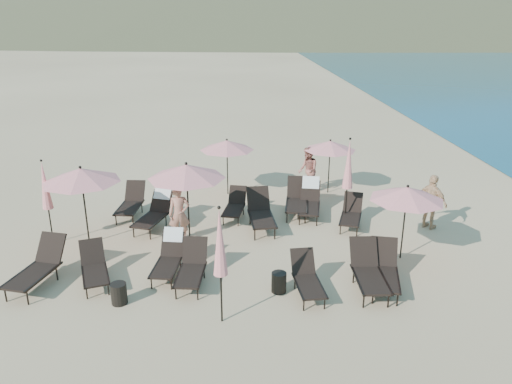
{
  "coord_description": "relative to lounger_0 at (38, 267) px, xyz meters",
  "views": [
    {
      "loc": [
        -1.06,
        -10.56,
        6.18
      ],
      "look_at": [
        -0.33,
        3.5,
        1.1
      ],
      "focal_mm": 35.0,
      "sensor_mm": 36.0,
      "label": 1
    }
  ],
  "objects": [
    {
      "name": "umbrella_open_0",
      "position": [
        0.57,
        2.29,
        1.54
      ],
      "size": [
        2.13,
        2.13,
        2.29
      ],
      "color": "black",
      "rests_on": "ground"
    },
    {
      "name": "lounger_12",
      "position": [
        6.75,
        4.21,
        -0.0
      ],
      "size": [
        0.94,
        1.88,
        1.03
      ],
      "rotation": [
        0.0,
        0.0,
        -0.15
      ],
      "color": "black",
      "rests_on": "ground"
    },
    {
      "name": "beachgoer_b",
      "position": [
        7.39,
        6.14,
        0.36
      ],
      "size": [
        0.71,
        0.88,
        1.69
      ],
      "primitive_type": "imported",
      "rotation": [
        0.0,
        0.0,
        -1.48
      ],
      "color": "#A96457",
      "rests_on": "ground"
    },
    {
      "name": "lounger_5",
      "position": [
        7.82,
        -0.58,
        -0.01
      ],
      "size": [
        0.72,
        1.77,
        1.01
      ],
      "rotation": [
        0.0,
        0.0,
        -0.03
      ],
      "color": "black",
      "rests_on": "ground"
    },
    {
      "name": "beachgoer_a",
      "position": [
        3.16,
        2.29,
        0.34
      ],
      "size": [
        0.65,
        0.48,
        1.65
      ],
      "primitive_type": "imported",
      "rotation": [
        0.0,
        0.0,
        0.14
      ],
      "color": "#AC715D",
      "rests_on": "ground"
    },
    {
      "name": "lounger_6",
      "position": [
        1.41,
        4.28,
        -0.03
      ],
      "size": [
        0.81,
        1.73,
        0.96
      ],
      "rotation": [
        0.0,
        0.0,
        -0.1
      ],
      "color": "black",
      "rests_on": "ground"
    },
    {
      "name": "umbrella_closed_2",
      "position": [
        -0.45,
        2.32,
        1.24
      ],
      "size": [
        0.29,
        0.29,
        2.48
      ],
      "color": "black",
      "rests_on": "ground"
    },
    {
      "name": "lounger_3",
      "position": [
        6.35,
        -0.73,
        -0.08
      ],
      "size": [
        0.7,
        1.54,
        0.86
      ],
      "rotation": [
        0.0,
        0.0,
        0.09
      ],
      "color": "black",
      "rests_on": "ground"
    },
    {
      "name": "side_table_1",
      "position": [
        5.71,
        -0.62,
        -0.24
      ],
      "size": [
        0.35,
        0.35,
        0.49
      ],
      "primitive_type": "cylinder",
      "color": "black",
      "rests_on": "ground"
    },
    {
      "name": "umbrella_open_4",
      "position": [
        8.14,
        6.11,
        1.27
      ],
      "size": [
        1.85,
        1.85,
        1.99
      ],
      "color": "black",
      "rests_on": "ground"
    },
    {
      "name": "lounger_10",
      "position": [
        7.15,
        4.06,
        0.04
      ],
      "size": [
        0.96,
        1.83,
        1.09
      ],
      "rotation": [
        0.0,
        0.0,
        -0.2
      ],
      "color": "black",
      "rests_on": "ground"
    },
    {
      "name": "lounger_8",
      "position": [
        4.74,
        3.97,
        -0.08
      ],
      "size": [
        0.85,
        1.57,
        0.86
      ],
      "rotation": [
        0.0,
        0.0,
        -0.2
      ],
      "color": "black",
      "rests_on": "ground"
    },
    {
      "name": "ground",
      "position": [
        5.71,
        -0.25,
        -0.48
      ],
      "size": [
        800.0,
        800.0,
        0.0
      ],
      "primitive_type": "plane",
      "color": "#D6BA8C",
      "rests_on": "ground"
    },
    {
      "name": "umbrella_closed_1",
      "position": [
        8.14,
        3.27,
        1.42
      ],
      "size": [
        0.32,
        0.32,
        2.74
      ],
      "color": "black",
      "rests_on": "ground"
    },
    {
      "name": "umbrella_open_1",
      "position": [
        3.41,
        2.34,
        1.58
      ],
      "size": [
        2.17,
        2.17,
        2.33
      ],
      "color": "black",
      "rests_on": "ground"
    },
    {
      "name": "side_table_0",
      "position": [
        2.08,
        -0.93,
        -0.24
      ],
      "size": [
        0.36,
        0.36,
        0.49
      ],
      "primitive_type": "cylinder",
      "color": "black",
      "rests_on": "ground"
    },
    {
      "name": "lounger_4",
      "position": [
        8.22,
        -0.53,
        -0.02
      ],
      "size": [
        1.03,
        1.81,
        0.98
      ],
      "rotation": [
        0.0,
        0.0,
        -0.24
      ],
      "color": "black",
      "rests_on": "ground"
    },
    {
      "name": "lounger_7",
      "position": [
        2.31,
        3.35,
        0.04
      ],
      "size": [
        1.15,
        1.85,
        1.09
      ],
      "rotation": [
        0.0,
        0.0,
        -0.33
      ],
      "color": "black",
      "rests_on": "ground"
    },
    {
      "name": "lounger_11",
      "position": [
        8.28,
        3.09,
        -0.07
      ],
      "size": [
        1.03,
        1.64,
        0.88
      ],
      "rotation": [
        0.0,
        0.0,
        -0.32
      ],
      "color": "black",
      "rests_on": "ground"
    },
    {
      "name": "lounger_1",
      "position": [
        1.31,
        0.04,
        -0.07
      ],
      "size": [
        1.03,
        1.63,
        0.88
      ],
      "rotation": [
        0.0,
        0.0,
        0.31
      ],
      "color": "black",
      "rests_on": "ground"
    },
    {
      "name": "umbrella_open_3",
      "position": [
        4.51,
        6.15,
        1.32
      ],
      "size": [
        1.9,
        1.9,
        2.05
      ],
      "color": "black",
      "rests_on": "ground"
    },
    {
      "name": "lounger_0",
      "position": [
        0.0,
        0.0,
        0.0
      ],
      "size": [
        1.14,
        1.92,
        1.03
      ],
      "rotation": [
        0.0,
        0.0,
        -0.27
      ],
      "color": "black",
      "rests_on": "ground"
    },
    {
      "name": "beachgoer_c",
      "position": [
        10.61,
        2.79,
        0.36
      ],
      "size": [
        0.93,
        1.04,
        1.69
      ],
      "primitive_type": "imported",
      "rotation": [
        0.0,
        0.0,
        2.22
      ],
      "color": "tan",
      "rests_on": "ground"
    },
    {
      "name": "umbrella_closed_0",
      "position": [
        4.39,
        -1.75,
        1.35
      ],
      "size": [
        0.31,
        0.31,
        2.63
      ],
      "color": "black",
      "rests_on": "ground"
    },
    {
      "name": "lounger_9",
      "position": [
        5.51,
        3.09,
        0.01
      ],
      "size": [
        0.84,
        1.9,
        1.07
      ],
      "rotation": [
        0.0,
        0.0,
        0.08
      ],
      "color": "black",
      "rests_on": "ground"
    },
    {
      "name": "umbrella_open_2",
      "position": [
        9.11,
        0.91,
        1.34
      ],
      "size": [
        1.92,
        1.92,
        2.07
      ],
      "color": "black",
      "rests_on": "ground"
    },
    {
      "name": "lounger_13",
      "position": [
        3.66,
        -0.11,
        -0.05
      ],
      "size": [
        0.77,
        1.65,
        0.92
      ],
      "rotation": [
        0.0,
        0.0,
        -0.1
      ],
      "color": "black",
      "rests_on": "ground"
    },
    {
      "name": "lounger_2",
      "position": [
        3.06,
        0.43,
        -0.02
      ],
      "size": [
        0.78,
        1.63,
        0.98
      ],
      "rotation": [
        0.0,
        0.0,
        -0.14
      ],
      "color": "black",
      "rests_on": "ground"
    }
  ]
}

